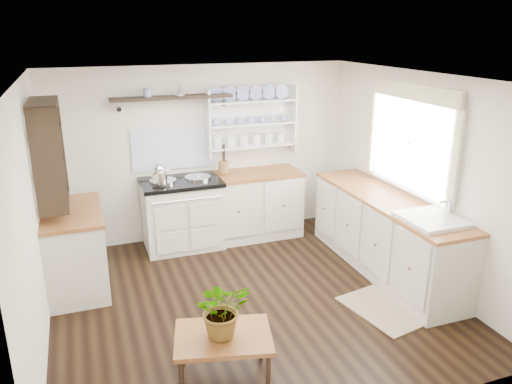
{
  "coord_description": "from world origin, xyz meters",
  "views": [
    {
      "loc": [
        -1.53,
        -4.42,
        2.75
      ],
      "look_at": [
        0.15,
        0.25,
        1.1
      ],
      "focal_mm": 35.0,
      "sensor_mm": 36.0,
      "label": 1
    }
  ],
  "objects": [
    {
      "name": "aga_cooker",
      "position": [
        -0.39,
        1.57,
        0.46
      ],
      "size": [
        1.01,
        0.7,
        0.93
      ],
      "color": "beige",
      "rests_on": "floor"
    },
    {
      "name": "wall_back",
      "position": [
        0.0,
        1.9,
        1.15
      ],
      "size": [
        4.0,
        0.02,
        2.3
      ],
      "primitive_type": "cube",
      "color": "silver",
      "rests_on": "ground"
    },
    {
      "name": "floor",
      "position": [
        0.0,
        0.0,
        0.0
      ],
      "size": [
        4.0,
        3.8,
        0.01
      ],
      "primitive_type": "cube",
      "color": "black",
      "rests_on": "ground"
    },
    {
      "name": "window",
      "position": [
        1.95,
        0.15,
        1.56
      ],
      "size": [
        0.08,
        1.55,
        1.22
      ],
      "color": "white",
      "rests_on": "wall_right"
    },
    {
      "name": "utensil_crock",
      "position": [
        0.21,
        1.68,
        0.99
      ],
      "size": [
        0.14,
        0.14,
        0.16
      ],
      "primitive_type": "cylinder",
      "color": "brown",
      "rests_on": "back_cabinets"
    },
    {
      "name": "center_table",
      "position": [
        -0.62,
        -1.13,
        0.37
      ],
      "size": [
        0.87,
        0.71,
        0.42
      ],
      "rotation": [
        0.0,
        0.0,
        -0.24
      ],
      "color": "brown",
      "rests_on": "floor"
    },
    {
      "name": "wall_left",
      "position": [
        -2.0,
        0.0,
        1.15
      ],
      "size": [
        0.02,
        3.8,
        2.3
      ],
      "primitive_type": "cube",
      "color": "silver",
      "rests_on": "ground"
    },
    {
      "name": "belfast_sink",
      "position": [
        1.7,
        -0.65,
        0.8
      ],
      "size": [
        0.55,
        0.6,
        0.45
      ],
      "color": "white",
      "rests_on": "right_cabinets"
    },
    {
      "name": "left_cabinets",
      "position": [
        -1.7,
        0.9,
        0.46
      ],
      "size": [
        0.62,
        1.13,
        0.9
      ],
      "color": "beige",
      "rests_on": "floor"
    },
    {
      "name": "left_shelving",
      "position": [
        -1.84,
        0.9,
        1.55
      ],
      "size": [
        0.28,
        0.8,
        1.05
      ],
      "primitive_type": "cube",
      "color": "black",
      "rests_on": "wall_left"
    },
    {
      "name": "floor_rug",
      "position": [
        1.19,
        -0.68,
        0.01
      ],
      "size": [
        0.71,
        0.94,
        0.02
      ],
      "primitive_type": "cube",
      "rotation": [
        0.0,
        0.0,
        0.2
      ],
      "color": "#7D6248",
      "rests_on": "floor"
    },
    {
      "name": "high_shelf",
      "position": [
        -0.4,
        1.78,
        1.91
      ],
      "size": [
        1.5,
        0.29,
        0.16
      ],
      "color": "black",
      "rests_on": "wall_back"
    },
    {
      "name": "wall_right",
      "position": [
        2.0,
        0.0,
        1.15
      ],
      "size": [
        0.02,
        3.8,
        2.3
      ],
      "primitive_type": "cube",
      "color": "silver",
      "rests_on": "ground"
    },
    {
      "name": "back_cabinets",
      "position": [
        0.6,
        1.6,
        0.46
      ],
      "size": [
        1.27,
        0.63,
        0.9
      ],
      "color": "beige",
      "rests_on": "floor"
    },
    {
      "name": "ceiling",
      "position": [
        0.0,
        0.0,
        2.3
      ],
      "size": [
        4.0,
        3.8,
        0.01
      ],
      "primitive_type": "cube",
      "color": "white",
      "rests_on": "wall_back"
    },
    {
      "name": "right_cabinets",
      "position": [
        1.7,
        0.1,
        0.46
      ],
      "size": [
        0.62,
        2.43,
        0.9
      ],
      "color": "beige",
      "rests_on": "floor"
    },
    {
      "name": "potted_plant",
      "position": [
        -0.62,
        -1.13,
        0.66
      ],
      "size": [
        0.44,
        0.39,
        0.48
      ],
      "primitive_type": "imported",
      "rotation": [
        0.0,
        0.0,
        -0.03
      ],
      "color": "#3F7233",
      "rests_on": "center_table"
    },
    {
      "name": "kettle",
      "position": [
        -0.67,
        1.45,
        1.05
      ],
      "size": [
        0.2,
        0.2,
        0.24
      ],
      "primitive_type": null,
      "color": "silver",
      "rests_on": "aga_cooker"
    },
    {
      "name": "plate_rack",
      "position": [
        0.65,
        1.86,
        1.56
      ],
      "size": [
        1.2,
        0.22,
        0.9
      ],
      "color": "white",
      "rests_on": "wall_back"
    }
  ]
}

